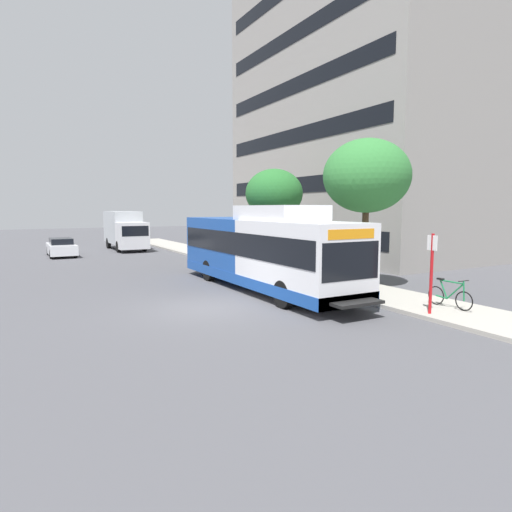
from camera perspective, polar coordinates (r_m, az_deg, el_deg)
name	(u,v)px	position (r m, az deg, el deg)	size (l,w,h in m)	color
ground_plane	(145,277)	(23.19, -14.30, -2.71)	(120.00, 120.00, 0.00)	#4C4C51
sidewalk_curb	(281,271)	(24.14, 3.25, -2.01)	(3.00, 56.00, 0.14)	#A8A399
transit_bus	(262,251)	(18.99, 0.81, 0.71)	(2.58, 12.25, 3.65)	white
bus_stop_sign_pole	(432,267)	(15.12, 21.88, -1.38)	(0.10, 0.36, 2.60)	red
bicycle_parked	(450,296)	(16.44, 23.92, -4.73)	(0.52, 1.76, 1.02)	black
street_tree_near_stop	(367,176)	(19.86, 14.20, 10.03)	(3.76, 3.76, 6.39)	#4C3823
street_tree_mid_block	(274,194)	(25.98, 2.37, 8.09)	(3.37, 3.37, 5.68)	#4C3823
parked_car_far_lane	(61,247)	(35.32, -24.01, 1.05)	(1.80, 4.50, 1.33)	silver
box_truck_background	(125,229)	(38.93, -16.71, 3.36)	(2.32, 7.01, 3.25)	silver
apartment_tower_backdrop	(373,4)	(39.01, 14.98, 29.15)	(13.96, 19.85, 37.66)	gray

